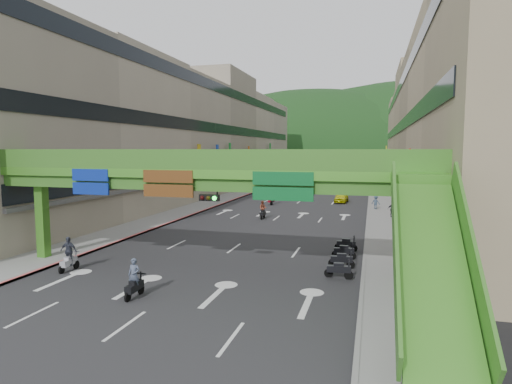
{
  "coord_description": "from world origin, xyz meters",
  "views": [
    {
      "loc": [
        9.45,
        -16.63,
        7.1
      ],
      "look_at": [
        0.0,
        18.0,
        3.5
      ],
      "focal_mm": 30.0,
      "sensor_mm": 36.0,
      "label": 1
    }
  ],
  "objects_px": {
    "car_yellow": "(341,198)",
    "pedestrian_red": "(422,265)",
    "overpass_near": "(212,184)",
    "scooter_rider_mid": "(263,210)",
    "car_silver": "(282,188)",
    "scooter_rider_near": "(134,280)"
  },
  "relations": [
    {
      "from": "scooter_rider_mid",
      "to": "car_yellow",
      "type": "height_order",
      "value": "scooter_rider_mid"
    },
    {
      "from": "scooter_rider_near",
      "to": "car_yellow",
      "type": "relative_size",
      "value": 0.49
    },
    {
      "from": "pedestrian_red",
      "to": "scooter_rider_mid",
      "type": "bearing_deg",
      "value": 138.4
    },
    {
      "from": "scooter_rider_near",
      "to": "scooter_rider_mid",
      "type": "height_order",
      "value": "scooter_rider_near"
    },
    {
      "from": "car_silver",
      "to": "car_yellow",
      "type": "relative_size",
      "value": 1.07
    },
    {
      "from": "car_yellow",
      "to": "scooter_rider_mid",
      "type": "bearing_deg",
      "value": -109.36
    },
    {
      "from": "car_yellow",
      "to": "pedestrian_red",
      "type": "height_order",
      "value": "pedestrian_red"
    },
    {
      "from": "overpass_near",
      "to": "car_yellow",
      "type": "height_order",
      "value": "overpass_near"
    },
    {
      "from": "scooter_rider_near",
      "to": "pedestrian_red",
      "type": "bearing_deg",
      "value": 27.25
    },
    {
      "from": "scooter_rider_near",
      "to": "car_yellow",
      "type": "bearing_deg",
      "value": 80.19
    },
    {
      "from": "overpass_near",
      "to": "car_yellow",
      "type": "xyz_separation_m",
      "value": [
        4.6,
        35.68,
        -4.53
      ]
    },
    {
      "from": "overpass_near",
      "to": "scooter_rider_mid",
      "type": "distance_m",
      "value": 20.43
    },
    {
      "from": "car_silver",
      "to": "car_yellow",
      "type": "xyz_separation_m",
      "value": [
        10.38,
        -10.83,
        -0.03
      ]
    },
    {
      "from": "scooter_rider_mid",
      "to": "car_silver",
      "type": "distance_m",
      "value": 26.89
    },
    {
      "from": "overpass_near",
      "to": "pedestrian_red",
      "type": "relative_size",
      "value": 18.21
    },
    {
      "from": "car_silver",
      "to": "overpass_near",
      "type": "bearing_deg",
      "value": -88.23
    },
    {
      "from": "overpass_near",
      "to": "pedestrian_red",
      "type": "distance_m",
      "value": 12.39
    },
    {
      "from": "scooter_rider_near",
      "to": "pedestrian_red",
      "type": "relative_size",
      "value": 1.26
    },
    {
      "from": "car_yellow",
      "to": "pedestrian_red",
      "type": "relative_size",
      "value": 2.57
    },
    {
      "from": "car_yellow",
      "to": "scooter_rider_near",
      "type": "bearing_deg",
      "value": -95.93
    },
    {
      "from": "overpass_near",
      "to": "scooter_rider_near",
      "type": "bearing_deg",
      "value": -117.94
    },
    {
      "from": "scooter_rider_mid",
      "to": "car_yellow",
      "type": "relative_size",
      "value": 0.47
    }
  ]
}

